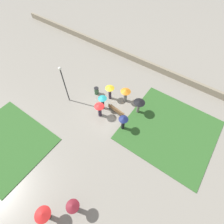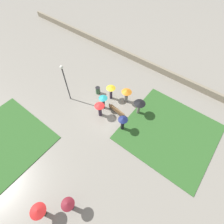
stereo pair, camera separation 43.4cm
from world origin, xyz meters
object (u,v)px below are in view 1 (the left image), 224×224
at_px(park_bench, 116,110).
at_px(lone_walker_mid_plaza, 74,207).
at_px(crowd_person_yellow, 110,90).
at_px(lamp_post, 64,81).
at_px(lone_walker_far_path, 44,215).
at_px(crowd_person_teal, 103,100).
at_px(crowd_person_orange, 126,93).
at_px(crowd_person_red, 99,108).
at_px(crowd_person_black, 139,104).
at_px(crowd_person_navy, 123,121).
at_px(trash_bin, 97,91).

relative_size(park_bench, lone_walker_mid_plaza, 1.09).
xyz_separation_m(crowd_person_yellow, lone_walker_mid_plaza, (-4.44, 10.53, -0.16)).
bearing_deg(lamp_post, lone_walker_far_path, 126.02).
bearing_deg(park_bench, crowd_person_teal, 15.34).
bearing_deg(crowd_person_teal, crowd_person_orange, -146.29).
relative_size(crowd_person_orange, lone_walker_far_path, 1.02).
bearing_deg(crowd_person_yellow, crowd_person_red, 13.73).
bearing_deg(lamp_post, park_bench, -163.42).
bearing_deg(crowd_person_teal, lamp_post, -4.99).
distance_m(crowd_person_orange, crowd_person_black, 2.02).
relative_size(park_bench, crowd_person_navy, 1.03).
height_order(crowd_person_orange, crowd_person_teal, crowd_person_teal).
xyz_separation_m(lamp_post, crowd_person_red, (-4.10, -0.37, -1.68)).
height_order(crowd_person_black, lone_walker_mid_plaza, lone_walker_mid_plaza).
distance_m(park_bench, lone_walker_far_path, 10.88).
relative_size(trash_bin, crowd_person_navy, 0.48).
bearing_deg(crowd_person_orange, lone_walker_far_path, -155.51).
bearing_deg(crowd_person_yellow, park_bench, 54.09).
relative_size(lone_walker_far_path, lone_walker_mid_plaza, 0.99).
relative_size(trash_bin, crowd_person_teal, 0.50).
distance_m(lone_walker_far_path, lone_walker_mid_plaza, 2.04).
xyz_separation_m(trash_bin, lone_walker_far_path, (-4.78, 11.75, 0.85)).
bearing_deg(lone_walker_mid_plaza, lamp_post, -32.66).
bearing_deg(trash_bin, crowd_person_orange, -162.90).
bearing_deg(trash_bin, lone_walker_far_path, 112.12).
bearing_deg(crowd_person_teal, crowd_person_red, 85.02).
bearing_deg(crowd_person_red, crowd_person_yellow, 40.21).
height_order(lamp_post, lone_walker_far_path, lamp_post).
xyz_separation_m(crowd_person_yellow, lone_walker_far_path, (-3.13, 12.08, -0.06)).
bearing_deg(lamp_post, trash_bin, -126.49).
bearing_deg(park_bench, lone_walker_far_path, 103.76).
height_order(lamp_post, crowd_person_black, lamp_post).
distance_m(lamp_post, crowd_person_teal, 4.33).
height_order(crowd_person_teal, lone_walker_far_path, crowd_person_teal).
distance_m(crowd_person_teal, lone_walker_mid_plaza, 9.92).
height_order(crowd_person_orange, crowd_person_navy, crowd_person_navy).
bearing_deg(crowd_person_black, crowd_person_yellow, -140.00).
bearing_deg(crowd_person_black, lone_walker_mid_plaza, -47.45).
height_order(lamp_post, trash_bin, lamp_post).
bearing_deg(crowd_person_orange, crowd_person_navy, -132.94).
height_order(crowd_person_orange, crowd_person_black, crowd_person_orange).
height_order(crowd_person_teal, lone_walker_mid_plaza, crowd_person_teal).
bearing_deg(lone_walker_mid_plaza, lone_walker_far_path, 60.60).
distance_m(crowd_person_teal, crowd_person_red, 1.02).
bearing_deg(park_bench, crowd_person_yellow, -30.98).
relative_size(lamp_post, crowd_person_yellow, 2.53).
relative_size(park_bench, crowd_person_orange, 1.09).
relative_size(crowd_person_navy, crowd_person_teal, 1.04).
height_order(park_bench, crowd_person_navy, crowd_person_navy).
xyz_separation_m(crowd_person_black, crowd_person_red, (2.99, 2.67, -0.04)).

